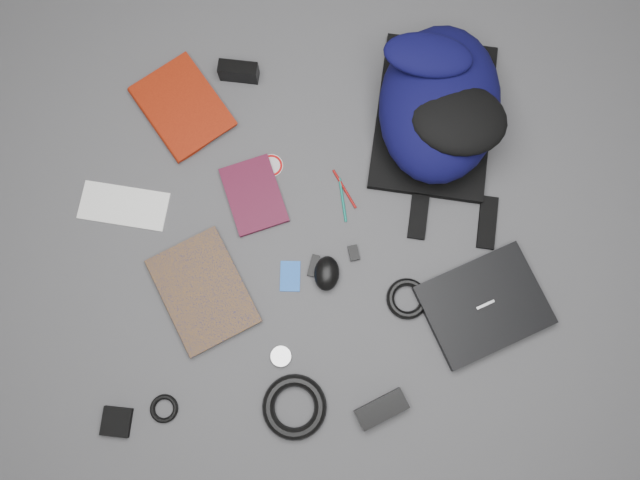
{
  "coord_description": "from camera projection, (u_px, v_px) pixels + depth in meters",
  "views": [
    {
      "loc": [
        -0.05,
        -0.34,
        1.7
      ],
      "look_at": [
        0.0,
        0.0,
        0.02
      ],
      "focal_mm": 35.0,
      "sensor_mm": 36.0,
      "label": 1
    }
  ],
  "objects": [
    {
      "name": "headphone_right",
      "position": [
        281.0,
        356.0,
        1.67
      ],
      "size": [
        0.07,
        0.07,
        0.01
      ],
      "primitive_type": "cylinder",
      "rotation": [
        0.0,
        0.0,
        0.36
      ],
      "color": "#A5A4A7",
      "rests_on": "ground"
    },
    {
      "name": "comic_book",
      "position": [
        167.0,
        310.0,
        1.69
      ],
      "size": [
        0.3,
        0.35,
        0.02
      ],
      "primitive_type": "imported",
      "rotation": [
        0.0,
        0.0,
        0.33
      ],
      "color": "#A1640B",
      "rests_on": "ground"
    },
    {
      "name": "cable_coil",
      "position": [
        407.0,
        299.0,
        1.7
      ],
      "size": [
        0.12,
        0.12,
        0.02
      ],
      "primitive_type": "torus",
      "rotation": [
        0.0,
        0.0,
        -0.08
      ],
      "color": "black",
      "rests_on": "ground"
    },
    {
      "name": "envelope",
      "position": [
        124.0,
        206.0,
        1.76
      ],
      "size": [
        0.27,
        0.18,
        0.0
      ],
      "primitive_type": "cube",
      "rotation": [
        0.0,
        0.0,
        -0.31
      ],
      "color": "white",
      "rests_on": "ground"
    },
    {
      "name": "usb_black",
      "position": [
        314.0,
        266.0,
        1.72
      ],
      "size": [
        0.04,
        0.07,
        0.01
      ],
      "primitive_type": "cube",
      "rotation": [
        0.0,
        0.0,
        -0.4
      ],
      "color": "black",
      "rests_on": "ground"
    },
    {
      "name": "power_brick",
      "position": [
        382.0,
        409.0,
        1.63
      ],
      "size": [
        0.15,
        0.1,
        0.03
      ],
      "primitive_type": "cube",
      "rotation": [
        0.0,
        0.0,
        0.31
      ],
      "color": "black",
      "rests_on": "ground"
    },
    {
      "name": "ground",
      "position": [
        320.0,
        241.0,
        1.74
      ],
      "size": [
        4.0,
        4.0,
        0.0
      ],
      "primitive_type": "plane",
      "color": "#4F4F51",
      "rests_on": "ground"
    },
    {
      "name": "pouch",
      "position": [
        117.0,
        422.0,
        1.63
      ],
      "size": [
        0.09,
        0.09,
        0.02
      ],
      "primitive_type": "cube",
      "rotation": [
        0.0,
        0.0,
        -0.25
      ],
      "color": "black",
      "rests_on": "ground"
    },
    {
      "name": "dvd_case",
      "position": [
        254.0,
        195.0,
        1.76
      ],
      "size": [
        0.18,
        0.23,
        0.02
      ],
      "primitive_type": "cube",
      "rotation": [
        0.0,
        0.0,
        0.17
      ],
      "color": "#400C1E",
      "rests_on": "ground"
    },
    {
      "name": "pen_teal",
      "position": [
        343.0,
        200.0,
        1.76
      ],
      "size": [
        0.01,
        0.13,
        0.01
      ],
      "primitive_type": "cylinder",
      "rotation": [
        1.57,
        0.0,
        -0.02
      ],
      "color": "#0C715E",
      "rests_on": "ground"
    },
    {
      "name": "sticker_disc",
      "position": [
        271.0,
        166.0,
        1.78
      ],
      "size": [
        0.07,
        0.07,
        0.0
      ],
      "primitive_type": "cylinder",
      "rotation": [
        0.0,
        0.0,
        -0.04
      ],
      "color": "silver",
      "rests_on": "ground"
    },
    {
      "name": "mouse",
      "position": [
        327.0,
        273.0,
        1.69
      ],
      "size": [
        0.09,
        0.11,
        0.05
      ],
      "primitive_type": "ellipsoid",
      "rotation": [
        0.0,
        0.0,
        -0.24
      ],
      "color": "black",
      "rests_on": "ground"
    },
    {
      "name": "laptop",
      "position": [
        484.0,
        305.0,
        1.69
      ],
      "size": [
        0.37,
        0.32,
        0.03
      ],
      "primitive_type": "cube",
      "rotation": [
        0.0,
        0.0,
        0.27
      ],
      "color": "black",
      "rests_on": "ground"
    },
    {
      "name": "key_fob",
      "position": [
        354.0,
        253.0,
        1.73
      ],
      "size": [
        0.03,
        0.04,
        0.01
      ],
      "primitive_type": "cube",
      "rotation": [
        0.0,
        0.0,
        0.06
      ],
      "color": "black",
      "rests_on": "ground"
    },
    {
      "name": "backpack",
      "position": [
        440.0,
        103.0,
        1.71
      ],
      "size": [
        0.49,
        0.6,
        0.21
      ],
      "primitive_type": null,
      "rotation": [
        0.0,
        0.0,
        -0.29
      ],
      "color": "black",
      "rests_on": "ground"
    },
    {
      "name": "id_badge",
      "position": [
        290.0,
        276.0,
        1.72
      ],
      "size": [
        0.07,
        0.09,
        0.0
      ],
      "primitive_type": "cube",
      "rotation": [
        0.0,
        0.0,
        -0.17
      ],
      "color": "blue",
      "rests_on": "ground"
    },
    {
      "name": "pen_red",
      "position": [
        344.0,
        189.0,
        1.77
      ],
      "size": [
        0.05,
        0.12,
        0.01
      ],
      "primitive_type": "cylinder",
      "rotation": [
        1.57,
        0.0,
        0.36
      ],
      "color": "maroon",
      "rests_on": "ground"
    },
    {
      "name": "earbud_coil",
      "position": [
        164.0,
        409.0,
        1.64
      ],
      "size": [
        0.09,
        0.09,
        0.01
      ],
      "primitive_type": "torus",
      "rotation": [
        0.0,
        0.0,
        -0.16
      ],
      "color": "black",
      "rests_on": "ground"
    },
    {
      "name": "headphone_left",
      "position": [
        221.0,
        326.0,
        1.68
      ],
      "size": [
        0.07,
        0.07,
        0.01
      ],
      "primitive_type": "cylinder",
      "rotation": [
        0.0,
        0.0,
        -0.18
      ],
      "color": "silver",
      "rests_on": "ground"
    },
    {
      "name": "textbook_red",
      "position": [
        153.0,
        126.0,
        1.79
      ],
      "size": [
        0.3,
        0.34,
        0.03
      ],
      "primitive_type": "imported",
      "rotation": [
        0.0,
        0.0,
        0.46
      ],
      "color": "maroon",
      "rests_on": "ground"
    },
    {
      "name": "power_cord_coil",
      "position": [
        294.0,
        407.0,
        1.63
      ],
      "size": [
        0.18,
        0.18,
        0.03
      ],
      "primitive_type": "torus",
      "rotation": [
        0.0,
        0.0,
        0.05
      ],
      "color": "black",
      "rests_on": "ground"
    },
    {
      "name": "compact_camera",
      "position": [
        239.0,
        72.0,
        1.81
      ],
      "size": [
        0.12,
        0.07,
        0.06
      ],
      "primitive_type": "cube",
      "rotation": [
        0.0,
        0.0,
        -0.27
      ],
      "color": "black",
      "rests_on": "ground"
    }
  ]
}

